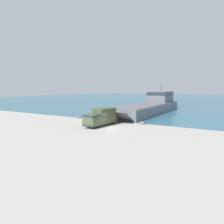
{
  "coord_description": "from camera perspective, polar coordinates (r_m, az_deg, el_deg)",
  "views": [
    {
      "loc": [
        20.11,
        -32.6,
        7.26
      ],
      "look_at": [
        -2.41,
        5.05,
        2.15
      ],
      "focal_mm": 35.0,
      "sensor_mm": 36.0,
      "label": 1
    }
  ],
  "objects": [
    {
      "name": "shoreline_rock_a",
      "position": [
        42.8,
        7.88,
        -3.19
      ],
      "size": [
        1.24,
        1.24,
        1.24
      ],
      "primitive_type": "sphere",
      "color": "#66605B",
      "rests_on": "ground_plane"
    },
    {
      "name": "ground_plane",
      "position": [
        38.99,
        -0.78,
        -4.09
      ],
      "size": [
        240.0,
        240.0,
        0.0
      ],
      "primitive_type": "plane",
      "color": "#9E998E"
    },
    {
      "name": "moored_boat_a",
      "position": [
        92.76,
        14.13,
        2.35
      ],
      "size": [
        8.56,
        4.06,
        1.96
      ],
      "rotation": [
        0.0,
        0.0,
        1.31
      ],
      "color": "#2D7060",
      "rests_on": "ground_plane"
    },
    {
      "name": "shoreline_rock_b",
      "position": [
        50.81,
        -8.55,
        -1.65
      ],
      "size": [
        0.94,
        0.94,
        0.94
      ],
      "primitive_type": "sphere",
      "color": "#66605B",
      "rests_on": "ground_plane"
    },
    {
      "name": "military_truck",
      "position": [
        40.76,
        -2.91,
        -1.35
      ],
      "size": [
        2.62,
        7.78,
        3.17
      ],
      "rotation": [
        0.0,
        0.0,
        -1.6
      ],
      "color": "#475638",
      "rests_on": "ground_plane"
    },
    {
      "name": "soldier_on_ramp",
      "position": [
        42.78,
        -6.54,
        -1.73
      ],
      "size": [
        0.46,
        0.49,
        1.83
      ],
      "rotation": [
        0.0,
        0.0,
        0.66
      ],
      "color": "#3D4C33",
      "rests_on": "ground_plane"
    },
    {
      "name": "landing_craft",
      "position": [
        64.07,
        10.13,
        1.85
      ],
      "size": [
        8.43,
        37.13,
        8.15
      ],
      "rotation": [
        0.0,
        0.0,
        0.01
      ],
      "color": "slate",
      "rests_on": "ground_plane"
    },
    {
      "name": "water_surface",
      "position": [
        131.15,
        22.04,
        2.99
      ],
      "size": [
        240.0,
        180.0,
        0.01
      ],
      "primitive_type": "cube",
      "color": "#285B70",
      "rests_on": "ground_plane"
    },
    {
      "name": "moored_boat_b",
      "position": [
        94.69,
        10.97,
        2.4
      ],
      "size": [
        7.52,
        4.19,
        1.38
      ],
      "rotation": [
        0.0,
        0.0,
        1.27
      ],
      "color": "#B7BABF",
      "rests_on": "ground_plane"
    }
  ]
}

